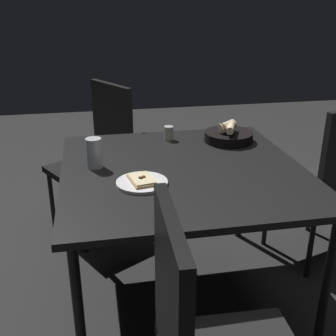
# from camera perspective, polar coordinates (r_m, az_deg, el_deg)

# --- Properties ---
(ground) EXTENTS (8.00, 8.00, 0.00)m
(ground) POSITION_cam_1_polar(r_m,az_deg,el_deg) (2.34, 1.77, -16.82)
(ground) COLOR #2B2B2B
(dining_table) EXTENTS (1.14, 1.12, 0.74)m
(dining_table) POSITION_cam_1_polar(r_m,az_deg,el_deg) (1.98, 2.00, -1.34)
(dining_table) COLOR black
(dining_table) RESTS_ON ground
(pizza_plate) EXTENTS (0.22, 0.22, 0.04)m
(pizza_plate) POSITION_cam_1_polar(r_m,az_deg,el_deg) (1.78, -3.59, -1.91)
(pizza_plate) COLOR white
(pizza_plate) RESTS_ON dining_table
(bread_basket) EXTENTS (0.27, 0.27, 0.11)m
(bread_basket) POSITION_cam_1_polar(r_m,az_deg,el_deg) (2.33, 8.26, 4.43)
(bread_basket) COLOR black
(bread_basket) RESTS_ON dining_table
(beer_glass) EXTENTS (0.07, 0.07, 0.14)m
(beer_glass) POSITION_cam_1_polar(r_m,az_deg,el_deg) (1.97, -10.04, 1.78)
(beer_glass) COLOR silver
(beer_glass) RESTS_ON dining_table
(pepper_shaker) EXTENTS (0.05, 0.05, 0.08)m
(pepper_shaker) POSITION_cam_1_polar(r_m,az_deg,el_deg) (2.33, 0.10, 4.69)
(pepper_shaker) COLOR #BFB299
(pepper_shaker) RESTS_ON dining_table
(chair_near) EXTENTS (0.55, 0.55, 0.96)m
(chair_near) POSITION_cam_1_polar(r_m,az_deg,el_deg) (2.51, 21.35, -1.25)
(chair_near) COLOR #282828
(chair_near) RESTS_ON ground
(chair_far) EXTENTS (0.60, 0.60, 0.97)m
(chair_far) POSITION_cam_1_polar(r_m,az_deg,el_deg) (2.76, -9.34, 2.24)
(chair_far) COLOR black
(chair_far) RESTS_ON ground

